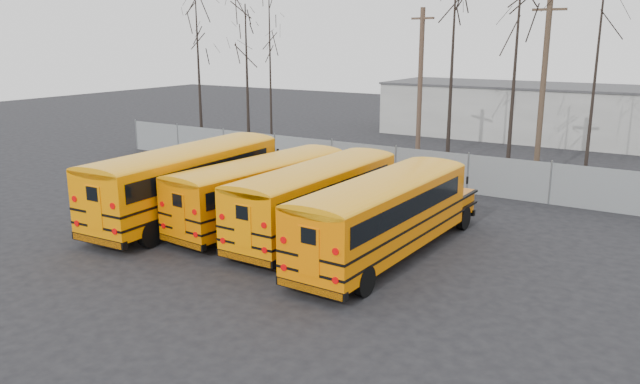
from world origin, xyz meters
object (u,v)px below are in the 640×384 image
Objects in this scene: bus_a at (190,176)px; bus_c at (319,193)px; bus_d at (386,210)px; utility_pole_left at (420,86)px; utility_pole_right at (543,90)px; bus_b at (264,185)px.

bus_a is 1.10× the size of bus_c.
bus_c is at bearing 166.17° from bus_d.
bus_a is 16.68m from utility_pole_left.
utility_pole_right reaches higher than bus_c.
bus_d is 17.19m from utility_pole_left.
utility_pole_right reaches higher than bus_a.
bus_c is at bearing 7.70° from bus_a.
bus_c is at bearing 5.02° from bus_b.
utility_pole_left reaches higher than bus_d.
utility_pole_left reaches higher than bus_b.
utility_pole_left is (-5.66, 15.94, 3.05)m from bus_d.
bus_d is 15.61m from utility_pole_right.
bus_d is 1.16× the size of utility_pole_left.
utility_pole_right is (7.72, 14.23, 3.30)m from bus_b.
bus_b is 1.12× the size of utility_pole_left.
utility_pole_right reaches higher than utility_pole_left.
bus_d is (9.28, 0.08, -0.13)m from bus_a.
bus_a is at bearing -169.27° from bus_c.
utility_pole_left is (-2.29, 15.00, 3.09)m from bus_c.
bus_b is at bearing 172.82° from bus_d.
bus_a reaches higher than bus_c.
bus_b is 15.31m from utility_pole_left.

